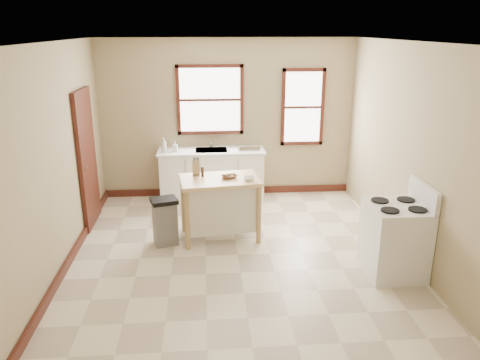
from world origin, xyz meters
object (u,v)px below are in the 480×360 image
dish_rack (249,147)px  bowl_a (227,177)px  soap_bottle_b (175,147)px  bowl_c (249,178)px  kitchen_island (220,208)px  bowl_b (232,176)px  trash_bin (165,221)px  gas_stove (395,230)px  soap_bottle_a (164,145)px  knife_block (196,168)px  pepper_grinder (202,172)px

dish_rack → bowl_a: bearing=-119.0°
soap_bottle_b → bowl_c: soap_bottle_b is taller
kitchen_island → bowl_b: (0.17, 0.02, 0.48)m
trash_bin → gas_stove: (2.91, -1.06, 0.24)m
kitchen_island → trash_bin: size_ratio=1.62×
bowl_b → soap_bottle_a: bearing=125.5°
bowl_a → gas_stove: gas_stove is taller
knife_block → gas_stove: size_ratio=0.17×
soap_bottle_a → bowl_c: bearing=-35.6°
gas_stove → pepper_grinder: bearing=150.7°
soap_bottle_a → bowl_c: size_ratio=1.61×
dish_rack → pepper_grinder: size_ratio=2.54×
dish_rack → bowl_c: size_ratio=2.47×
soap_bottle_a → trash_bin: (0.11, -1.68, -0.70)m
knife_block → gas_stove: gas_stove is taller
soap_bottle_b → bowl_b: 1.77m
bowl_c → knife_block: bearing=157.4°
soap_bottle_b → pepper_grinder: size_ratio=1.15×
kitchen_island → dish_rack: bearing=63.4°
dish_rack → kitchen_island: dish_rack is taller
bowl_a → soap_bottle_a: bearing=123.3°
bowl_b → gas_stove: (1.95, -1.24, -0.35)m
soap_bottle_a → kitchen_island: size_ratio=0.22×
soap_bottle_b → gas_stove: 3.98m
pepper_grinder → gas_stove: gas_stove is taller
kitchen_island → trash_bin: 0.81m
soap_bottle_a → knife_block: size_ratio=1.24×
soap_bottle_a → bowl_b: (1.06, -1.49, -0.11)m
soap_bottle_a → knife_block: 1.43m
bowl_c → gas_stove: size_ratio=0.13×
kitchen_island → pepper_grinder: pepper_grinder is taller
bowl_a → soap_bottle_b: bearing=117.6°
pepper_grinder → dish_rack: bearing=61.0°
dish_rack → trash_bin: bearing=-140.5°
bowl_b → trash_bin: 1.14m
soap_bottle_b → bowl_b: bearing=-51.7°
pepper_grinder → trash_bin: pepper_grinder is taller
soap_bottle_b → bowl_c: size_ratio=1.12×
bowl_a → kitchen_island: bearing=178.5°
knife_block → bowl_c: bearing=-28.4°
trash_bin → soap_bottle_a: bearing=77.0°
soap_bottle_a → soap_bottle_b: (0.18, 0.04, -0.04)m
soap_bottle_a → pepper_grinder: (0.65, -1.40, -0.06)m
knife_block → bowl_b: knife_block is taller
pepper_grinder → soap_bottle_a: bearing=114.8°
trash_bin → bowl_c: bearing=-14.1°
trash_bin → soap_bottle_b: bearing=70.8°
dish_rack → bowl_c: (-0.15, -1.68, -0.03)m
soap_bottle_a → pepper_grinder: bearing=-49.5°
knife_block → trash_bin: 0.89m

